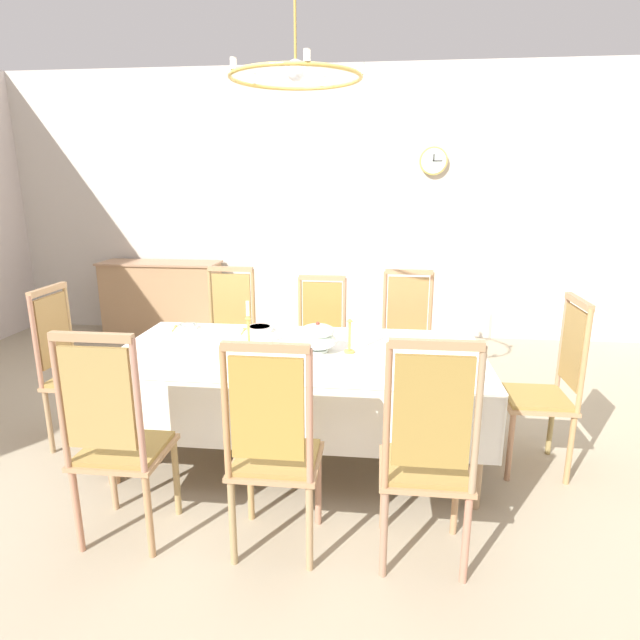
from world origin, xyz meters
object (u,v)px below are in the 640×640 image
at_px(chair_head_west, 74,365).
at_px(spoon_primary, 175,327).
at_px(spoon_secondary, 244,329).
at_px(bowl_near_left, 188,326).
at_px(mounted_clock, 433,161).
at_px(soup_tureen, 318,337).
at_px(chandelier, 296,76).
at_px(chair_north_b, 321,336).
at_px(candlestick_east, 350,333).
at_px(dining_table, 299,361).
at_px(candlestick_west, 248,330).
at_px(sideboard, 162,298).
at_px(chair_south_a, 116,437).
at_px(chair_north_c, 407,337).
at_px(bowl_near_right, 260,328).
at_px(chair_south_b, 274,447).
at_px(chair_head_east, 548,385).
at_px(chair_north_a, 229,331).
at_px(chair_south_c, 427,454).

xyz_separation_m(chair_head_west, spoon_primary, (0.58, 0.47, 0.17)).
bearing_deg(spoon_primary, spoon_secondary, -12.22).
bearing_deg(bowl_near_left, mounted_clock, 51.77).
xyz_separation_m(soup_tureen, chandelier, (-0.13, 0.00, 1.59)).
xyz_separation_m(chair_north_b, candlestick_east, (0.31, -1.01, 0.33)).
height_order(dining_table, spoon_primary, spoon_primary).
bearing_deg(chair_head_west, candlestick_west, 90.00).
bearing_deg(sideboard, candlestick_west, 122.99).
relative_size(chair_south_a, chandelier, 1.49).
relative_size(dining_table, chair_north_c, 2.14).
distance_m(chair_south_a, chair_north_b, 2.18).
distance_m(chair_south_a, chandelier, 2.24).
bearing_deg(spoon_primary, candlestick_east, -29.26).
height_order(spoon_primary, chandelier, chandelier).
relative_size(bowl_near_right, sideboard, 0.13).
bearing_deg(candlestick_west, chair_south_b, -69.97).
relative_size(chair_south_b, spoon_primary, 6.59).
height_order(dining_table, chandelier, chandelier).
xyz_separation_m(chair_north_b, chair_head_west, (-1.65, -1.01, 0.03)).
distance_m(chair_head_east, sideboard, 4.66).
xyz_separation_m(chair_south_a, bowl_near_right, (0.41, 1.44, 0.18)).
bearing_deg(chair_north_a, candlestick_east, 137.77).
xyz_separation_m(dining_table, mounted_clock, (1.09, 3.01, 1.39)).
xyz_separation_m(chair_south_b, bowl_near_right, (-0.39, 1.44, 0.19)).
bearing_deg(candlestick_east, chandelier, 180.00).
height_order(chair_south_a, chair_south_c, chair_south_c).
height_order(dining_table, spoon_secondary, spoon_secondary).
relative_size(candlestick_east, mounted_clock, 1.08).
distance_m(chair_south_c, chair_north_c, 2.03).
bearing_deg(chair_head_west, candlestick_east, 90.00).
relative_size(chair_north_c, soup_tureen, 4.47).
relative_size(chair_south_b, candlestick_west, 3.50).
distance_m(dining_table, chair_south_a, 1.28).
height_order(chair_south_a, bowl_near_left, chair_south_a).
xyz_separation_m(spoon_primary, mounted_clock, (2.13, 2.54, 1.31)).
height_order(dining_table, mounted_clock, mounted_clock).
bearing_deg(chair_head_west, spoon_secondary, 111.93).
bearing_deg(chair_north_b, sideboard, -39.08).
bearing_deg(spoon_primary, soup_tureen, -32.35).
bearing_deg(chair_north_c, bowl_near_left, 18.42).
relative_size(chair_north_a, spoon_secondary, 6.34).
distance_m(dining_table, candlestick_east, 0.40).
xyz_separation_m(chair_north_c, spoon_primary, (-1.81, -0.54, 0.18)).
height_order(chair_north_b, chair_head_east, chair_head_east).
bearing_deg(chandelier, chair_north_b, 88.19).
xyz_separation_m(chair_north_c, spoon_secondary, (-1.26, -0.56, 0.18)).
bearing_deg(chandelier, soup_tureen, 0.00).
height_order(chair_north_b, candlestick_east, candlestick_east).
xyz_separation_m(candlestick_east, spoon_secondary, (-0.83, 0.45, -0.13)).
distance_m(chair_north_a, chair_south_c, 2.55).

